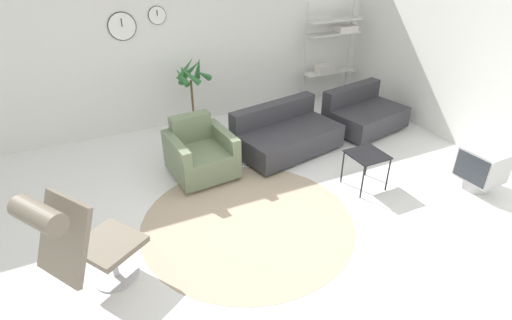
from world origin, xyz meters
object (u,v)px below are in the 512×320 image
couch_second (363,115)px  shelf_unit (333,47)px  couch_low (285,136)px  crt_television (482,167)px  armchair_red (200,155)px  lounge_chair (77,237)px  side_table (367,157)px  potted_plant (193,101)px

couch_second → shelf_unit: bearing=-110.0°
couch_low → crt_television: couch_low is taller
armchair_red → crt_television: bearing=144.0°
armchair_red → couch_low: 1.40m
lounge_chair → shelf_unit: (4.80, 3.15, 0.39)m
couch_second → side_table: bearing=40.7°
armchair_red → crt_television: armchair_red is taller
couch_second → crt_television: bearing=83.1°
armchair_red → crt_television: size_ratio=1.54×
lounge_chair → armchair_red: bearing=102.1°
couch_low → couch_second: bearing=173.4°
lounge_chair → couch_low: (3.01, 1.73, -0.45)m
side_table → lounge_chair: bearing=-173.5°
couch_second → shelf_unit: 1.56m
couch_low → couch_second: (1.59, 0.13, -0.00)m
lounge_chair → shelf_unit: shelf_unit is taller
lounge_chair → crt_television: 4.79m
potted_plant → shelf_unit: 2.91m
couch_low → potted_plant: potted_plant is taller
armchair_red → potted_plant: bearing=-109.2°
lounge_chair → crt_television: (4.76, -0.29, -0.38)m
couch_second → potted_plant: size_ratio=1.05×
couch_second → lounge_chair: bearing=10.8°
couch_second → side_table: 1.87m
armchair_red → couch_low: (1.40, 0.11, -0.04)m
couch_low → crt_television: 2.68m
lounge_chair → couch_low: bearing=86.9°
couch_low → armchair_red: bearing=-6.8°
side_table → crt_television: 1.48m
armchair_red → lounge_chair: bearing=40.4°
couch_low → couch_second: same height
lounge_chair → crt_television: bearing=53.5°
couch_low → shelf_unit: size_ratio=0.89×
couch_low → side_table: 1.42m
crt_television → shelf_unit: 3.53m
couch_second → side_table: (-1.15, -1.46, 0.18)m
side_table → crt_television: bearing=-27.7°
lounge_chair → armchair_red: size_ratio=1.34×
potted_plant → crt_television: bearing=-48.8°
shelf_unit → couch_low: bearing=-141.4°
potted_plant → couch_low: bearing=-48.2°
couch_low → potted_plant: size_ratio=1.28×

